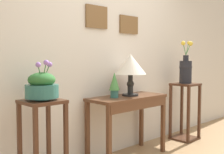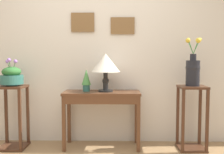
% 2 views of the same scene
% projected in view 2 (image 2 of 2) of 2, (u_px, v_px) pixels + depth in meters
% --- Properties ---
extents(back_wall_with_art, '(9.00, 0.13, 2.80)m').
position_uv_depth(back_wall_with_art, '(96.00, 45.00, 3.85)').
color(back_wall_with_art, beige).
rests_on(back_wall_with_art, ground).
extents(console_table, '(1.02, 0.43, 0.76)m').
position_uv_depth(console_table, '(102.00, 101.00, 3.57)').
color(console_table, '#56331E').
rests_on(console_table, ground).
extents(table_lamp, '(0.38, 0.38, 0.51)m').
position_uv_depth(table_lamp, '(106.00, 64.00, 3.56)').
color(table_lamp, black).
rests_on(table_lamp, console_table).
extents(potted_plant_on_console, '(0.12, 0.12, 0.30)m').
position_uv_depth(potted_plant_on_console, '(86.00, 79.00, 3.59)').
color(potted_plant_on_console, '#2D665B').
rests_on(potted_plant_on_console, console_table).
extents(pedestal_stand_left, '(0.35, 0.35, 0.84)m').
position_uv_depth(pedestal_stand_left, '(13.00, 117.00, 3.58)').
color(pedestal_stand_left, '#472819').
rests_on(pedestal_stand_left, ground).
extents(planter_bowl_wide_left, '(0.30, 0.30, 0.36)m').
position_uv_depth(planter_bowl_wide_left, '(12.00, 76.00, 3.54)').
color(planter_bowl_wide_left, '#2D665B').
rests_on(planter_bowl_wide_left, pedestal_stand_left).
extents(pedestal_stand_right, '(0.35, 0.35, 0.85)m').
position_uv_depth(pedestal_stand_right, '(192.00, 118.00, 3.53)').
color(pedestal_stand_right, '#472819').
rests_on(pedestal_stand_right, ground).
extents(flower_vase_tall_right, '(0.21, 0.19, 0.63)m').
position_uv_depth(flower_vase_tall_right, '(193.00, 69.00, 3.48)').
color(flower_vase_tall_right, black).
rests_on(flower_vase_tall_right, pedestal_stand_right).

